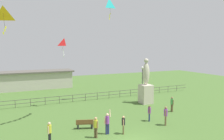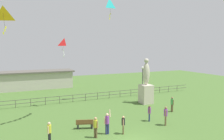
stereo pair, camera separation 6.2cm
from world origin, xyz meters
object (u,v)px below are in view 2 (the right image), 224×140
at_px(person_4, 172,103).
at_px(person_2, 123,124).
at_px(person_5, 107,122).
at_px(kite_2, 3,13).
at_px(person_1, 166,115).
at_px(lamppost, 143,76).
at_px(person_6, 49,131).
at_px(person_3, 149,112).
at_px(person_0, 96,126).
at_px(kite_1, 64,43).
at_px(kite_0, 109,4).
at_px(statue_monument, 146,88).
at_px(park_bench, 85,124).

bearing_deg(person_4, person_2, -156.82).
relative_size(person_5, kite_2, 0.93).
bearing_deg(person_1, kite_2, 165.02).
bearing_deg(person_4, lamppost, 96.40).
height_order(person_1, person_2, person_1).
height_order(person_2, person_6, person_6).
height_order(person_5, person_6, person_5).
xyz_separation_m(person_1, kite_2, (-12.87, 3.44, 8.59)).
distance_m(person_3, kite_2, 15.09).
relative_size(person_0, kite_1, 0.77).
distance_m(person_2, person_4, 8.40).
height_order(person_1, kite_2, kite_2).
bearing_deg(lamppost, kite_2, -162.90).
bearing_deg(person_0, kite_0, 61.26).
distance_m(person_2, kite_0, 16.33).
height_order(person_0, person_4, person_0).
height_order(lamppost, person_2, lamppost).
bearing_deg(statue_monument, kite_2, -165.65).
bearing_deg(person_3, person_1, -65.94).
height_order(statue_monument, person_5, statue_monument).
bearing_deg(person_4, person_5, -162.56).
relative_size(lamppost, person_5, 2.27).
relative_size(kite_0, kite_2, 1.24).
height_order(lamppost, kite_2, kite_2).
height_order(person_1, person_6, person_1).
bearing_deg(person_6, person_2, -6.46).
bearing_deg(park_bench, person_0, -84.67).
distance_m(person_0, kite_0, 16.79).
relative_size(person_6, kite_2, 0.74).
xyz_separation_m(statue_monument, kite_2, (-15.64, -4.00, 7.59)).
xyz_separation_m(person_2, person_5, (-1.20, 0.50, 0.16)).
relative_size(person_6, kite_1, 0.75).
relative_size(person_1, kite_2, 0.79).
relative_size(person_4, kite_0, 0.61).
bearing_deg(person_1, park_bench, 162.45).
bearing_deg(person_3, kite_0, 91.07).
height_order(person_3, kite_0, kite_0).
relative_size(person_3, kite_1, 0.71).
relative_size(person_1, person_2, 1.15).
bearing_deg(person_6, statue_monument, 28.47).
height_order(person_2, person_5, person_5).
bearing_deg(kite_0, person_4, -61.00).
relative_size(lamppost, park_bench, 2.97).
bearing_deg(person_5, park_bench, 124.94).
xyz_separation_m(park_bench, person_3, (6.21, -0.63, 0.41)).
xyz_separation_m(person_1, person_3, (-0.69, 1.55, -0.12)).
xyz_separation_m(person_2, person_4, (7.72, 3.31, 0.09)).
relative_size(person_3, person_5, 0.75).
relative_size(statue_monument, kite_0, 2.11).
bearing_deg(park_bench, kite_2, 168.08).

